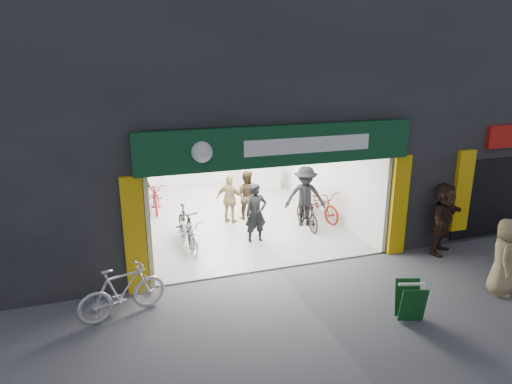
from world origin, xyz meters
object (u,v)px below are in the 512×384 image
bike_right_front (307,213)px  sandwich_board (410,300)px  parked_bike (122,291)px  pedestrian_near (504,257)px  bike_left_front (188,233)px

bike_right_front → sandwich_board: 5.12m
parked_bike → pedestrian_near: 7.94m
parked_bike → sandwich_board: parked_bike is taller
parked_bike → sandwich_board: 5.59m
bike_right_front → pedestrian_near: pedestrian_near is taller
parked_bike → sandwich_board: size_ratio=2.35×
parked_bike → bike_left_front: bearing=-50.0°
pedestrian_near → sandwich_board: pedestrian_near is taller
bike_left_front → pedestrian_near: bearing=-43.5°
bike_left_front → sandwich_board: bearing=-60.6°
bike_left_front → bike_right_front: size_ratio=1.07×
pedestrian_near → sandwich_board: 2.56m
bike_right_front → parked_bike: bearing=-147.4°
bike_right_front → pedestrian_near: size_ratio=0.92×
bike_left_front → pedestrian_near: 7.47m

